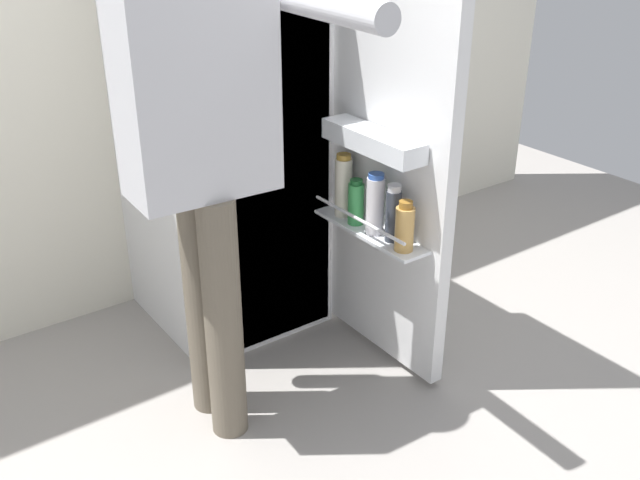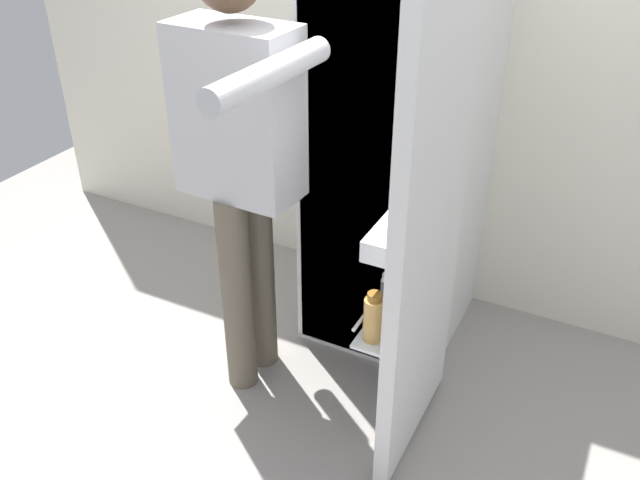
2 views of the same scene
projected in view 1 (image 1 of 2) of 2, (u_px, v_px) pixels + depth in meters
The scene contains 3 objects.
ground_plane at pixel (305, 373), 2.73m from camera, with size 5.52×5.52×0.00m, color gray.
refrigerator at pixel (232, 126), 2.75m from camera, with size 0.67×1.24×1.66m.
person at pixel (203, 134), 2.07m from camera, with size 0.54×0.76×1.68m.
Camera 1 is at (-1.25, -1.84, 1.65)m, focal length 40.74 mm.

